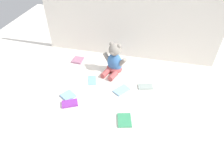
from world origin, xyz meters
TOP-DOWN VIEW (x-y plane):
  - ground_plane at (0.00, 0.00)m, footprint 3.20×3.20m
  - backdrop_drape at (0.00, 0.48)m, footprint 1.60×0.03m
  - teddy_bear at (-0.07, 0.19)m, footprint 0.23×0.23m
  - book_case_0 at (-0.30, -0.29)m, footprint 0.13×0.11m
  - book_case_1 at (0.23, 0.04)m, footprint 0.13×0.10m
  - book_case_2 at (0.13, -0.35)m, footprint 0.12×0.14m
  - book_case_3 at (-0.44, 0.27)m, footprint 0.10×0.11m
  - book_case_4 at (-0.22, 0.02)m, footprint 0.10×0.14m
  - book_case_5 at (-0.34, -0.21)m, footprint 0.13×0.13m
  - book_case_6 at (0.05, -0.05)m, footprint 0.14×0.15m

SIDE VIEW (x-z plane):
  - ground_plane at x=0.00m, z-range 0.00..0.00m
  - book_case_4 at x=-0.22m, z-range 0.00..0.01m
  - book_case_1 at x=0.23m, z-range 0.00..0.01m
  - book_case_6 at x=0.05m, z-range 0.00..0.01m
  - book_case_2 at x=0.13m, z-range 0.00..0.01m
  - book_case_5 at x=-0.34m, z-range 0.00..0.02m
  - book_case_3 at x=-0.44m, z-range 0.00..0.02m
  - book_case_0 at x=-0.30m, z-range 0.00..0.02m
  - teddy_bear at x=-0.07m, z-range -0.04..0.24m
  - backdrop_drape at x=0.00m, z-range 0.00..0.69m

